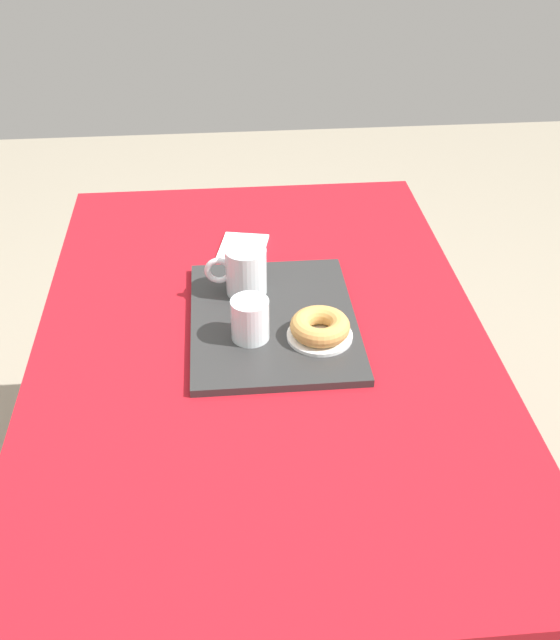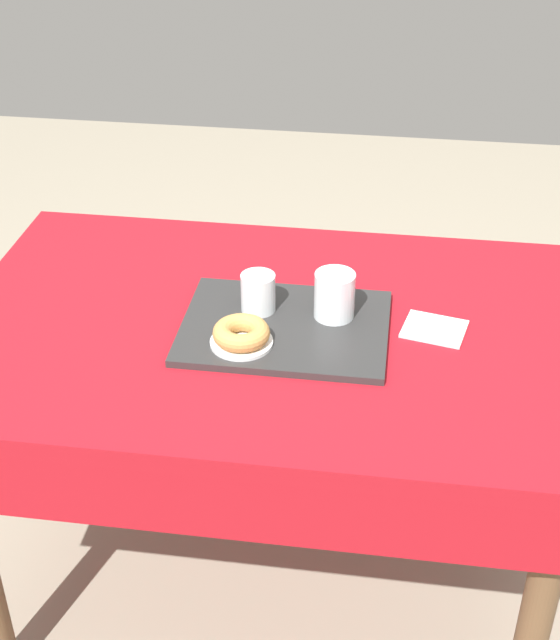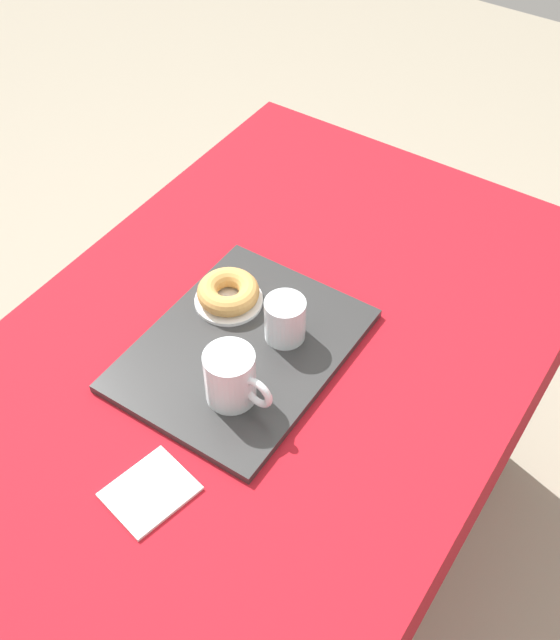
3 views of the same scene
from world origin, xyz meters
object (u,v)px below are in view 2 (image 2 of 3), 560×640
object	(u,v)px
dining_table	(271,364)
tea_mug_left	(335,296)
donut_plate_left	(242,342)
paper_napkin	(434,329)
sugar_donut_left	(241,333)
serving_tray	(285,327)
water_glass_near	(258,294)

from	to	relation	value
dining_table	tea_mug_left	bearing A→B (deg)	-169.53
donut_plate_left	paper_napkin	world-z (taller)	donut_plate_left
sugar_donut_left	paper_napkin	size ratio (longest dim) A/B	0.91
dining_table	serving_tray	size ratio (longest dim) A/B	3.15
water_glass_near	sugar_donut_left	bearing A→B (deg)	84.59
water_glass_near	donut_plate_left	bearing A→B (deg)	84.59
water_glass_near	sugar_donut_left	size ratio (longest dim) A/B	0.72
dining_table	serving_tray	distance (m)	0.12
dining_table	sugar_donut_left	world-z (taller)	sugar_donut_left
donut_plate_left	paper_napkin	bearing A→B (deg)	-161.46
serving_tray	donut_plate_left	distance (m)	0.11
donut_plate_left	paper_napkin	distance (m)	0.39
donut_plate_left	tea_mug_left	bearing A→B (deg)	-142.51
tea_mug_left	donut_plate_left	xyz separation A→B (m)	(0.17, 0.13, -0.04)
paper_napkin	sugar_donut_left	bearing A→B (deg)	18.54
water_glass_near	paper_napkin	distance (m)	0.36
donut_plate_left	water_glass_near	bearing A→B (deg)	-95.41
serving_tray	donut_plate_left	size ratio (longest dim) A/B	3.36
dining_table	paper_napkin	xyz separation A→B (m)	(-0.33, -0.02, 0.10)
dining_table	sugar_donut_left	xyz separation A→B (m)	(0.04, 0.10, 0.14)
dining_table	tea_mug_left	world-z (taller)	tea_mug_left
serving_tray	water_glass_near	xyz separation A→B (m)	(0.06, -0.05, 0.04)
dining_table	sugar_donut_left	distance (m)	0.18
serving_tray	tea_mug_left	bearing A→B (deg)	-152.85
dining_table	paper_napkin	world-z (taller)	paper_napkin
donut_plate_left	sugar_donut_left	world-z (taller)	sugar_donut_left
dining_table	serving_tray	world-z (taller)	serving_tray
sugar_donut_left	paper_napkin	xyz separation A→B (m)	(-0.37, -0.12, -0.04)
tea_mug_left	sugar_donut_left	xyz separation A→B (m)	(0.17, 0.13, -0.02)
tea_mug_left	water_glass_near	world-z (taller)	tea_mug_left
dining_table	donut_plate_left	size ratio (longest dim) A/B	10.60
water_glass_near	sugar_donut_left	xyz separation A→B (m)	(0.01, 0.13, -0.01)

